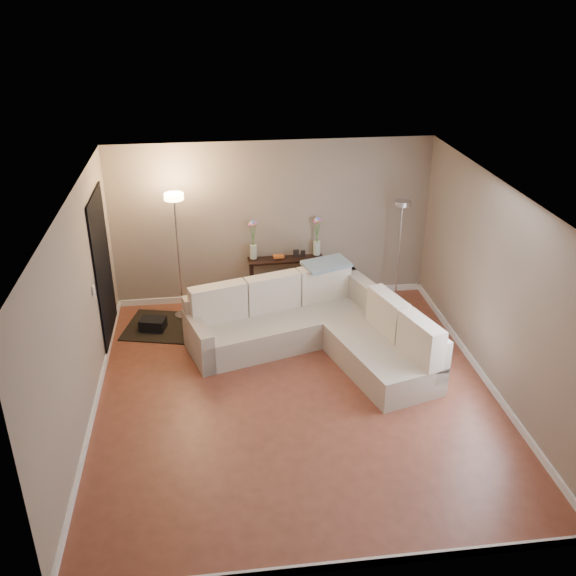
{
  "coord_description": "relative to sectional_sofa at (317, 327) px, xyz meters",
  "views": [
    {
      "loc": [
        -0.96,
        -6.7,
        4.75
      ],
      "look_at": [
        0.0,
        0.8,
        1.1
      ],
      "focal_mm": 40.0,
      "sensor_mm": 36.0,
      "label": 1
    }
  ],
  "objects": [
    {
      "name": "flower_vase_right",
      "position": [
        0.26,
        1.61,
        0.68
      ],
      "size": [
        0.14,
        0.11,
        0.63
      ],
      "color": "silver",
      "rests_on": "console_table"
    },
    {
      "name": "floor_lamp_unlit",
      "position": [
        1.51,
        1.27,
        0.87
      ],
      "size": [
        0.27,
        0.27,
        1.72
      ],
      "color": "silver",
      "rests_on": "floor"
    },
    {
      "name": "floor",
      "position": [
        -0.44,
        -1.05,
        -0.36
      ],
      "size": [
        5.0,
        5.5,
        0.01
      ],
      "primitive_type": "cube",
      "color": "brown",
      "rests_on": "ground"
    },
    {
      "name": "wall_back",
      "position": [
        -0.44,
        1.71,
        0.95
      ],
      "size": [
        5.0,
        0.02,
        2.6
      ],
      "primitive_type": "cube",
      "color": "gray",
      "rests_on": "ground"
    },
    {
      "name": "sectional_sofa",
      "position": [
        0.0,
        0.0,
        0.0
      ],
      "size": [
        3.32,
        2.73,
        0.95
      ],
      "color": "#C2B39D",
      "rests_on": "floor"
    },
    {
      "name": "table_decor",
      "position": [
        -0.25,
        1.56,
        0.45
      ],
      "size": [
        0.51,
        0.12,
        0.12
      ],
      "color": "#D06524",
      "rests_on": "console_table"
    },
    {
      "name": "console_table",
      "position": [
        -0.32,
        1.59,
        0.07
      ],
      "size": [
        1.21,
        0.36,
        0.74
      ],
      "color": "black",
      "rests_on": "floor"
    },
    {
      "name": "doorway",
      "position": [
        -2.92,
        0.65,
        0.75
      ],
      "size": [
        0.02,
        1.2,
        2.2
      ],
      "primitive_type": "cube",
      "color": "black",
      "rests_on": "ground"
    },
    {
      "name": "ceiling",
      "position": [
        -0.44,
        -1.05,
        2.25
      ],
      "size": [
        5.0,
        5.5,
        0.01
      ],
      "primitive_type": "cube",
      "color": "white",
      "rests_on": "ground"
    },
    {
      "name": "throw_blanket",
      "position": [
        0.26,
        0.77,
        0.61
      ],
      "size": [
        0.77,
        0.6,
        0.09
      ],
      "primitive_type": "cube",
      "rotation": [
        0.1,
        0.0,
        0.34
      ],
      "color": "#7D94A2",
      "rests_on": "sectional_sofa"
    },
    {
      "name": "leaning_mirror",
      "position": [
        -0.25,
        1.75,
        0.76
      ],
      "size": [
        0.85,
        0.06,
        0.67
      ],
      "color": "black",
      "rests_on": "console_table"
    },
    {
      "name": "floor_lamp_lit",
      "position": [
        -1.9,
        1.22,
        1.05
      ],
      "size": [
        0.34,
        0.34,
        1.98
      ],
      "color": "silver",
      "rests_on": "floor"
    },
    {
      "name": "switch_plate",
      "position": [
        -2.92,
        -0.2,
        0.85
      ],
      "size": [
        0.02,
        0.08,
        0.12
      ],
      "primitive_type": "cube",
      "color": "white",
      "rests_on": "ground"
    },
    {
      "name": "wall_front",
      "position": [
        -0.44,
        -3.81,
        0.95
      ],
      "size": [
        5.0,
        0.02,
        2.6
      ],
      "primitive_type": "cube",
      "color": "gray",
      "rests_on": "ground"
    },
    {
      "name": "black_bag",
      "position": [
        -2.34,
        0.84,
        -0.29
      ],
      "size": [
        0.42,
        0.34,
        0.24
      ],
      "primitive_type": "cube",
      "rotation": [
        0.0,
        0.0,
        -0.24
      ],
      "color": "black",
      "rests_on": "charcoal_rug"
    },
    {
      "name": "baseboard_left",
      "position": [
        -2.92,
        -1.05,
        -0.3
      ],
      "size": [
        0.03,
        5.5,
        0.1
      ],
      "primitive_type": "cube",
      "color": "white",
      "rests_on": "ground"
    },
    {
      "name": "wall_right",
      "position": [
        2.07,
        -1.05,
        0.95
      ],
      "size": [
        0.02,
        5.5,
        2.6
      ],
      "primitive_type": "cube",
      "color": "gray",
      "rests_on": "ground"
    },
    {
      "name": "baseboard_back",
      "position": [
        -0.44,
        1.68,
        -0.3
      ],
      "size": [
        5.0,
        0.03,
        0.1
      ],
      "primitive_type": "cube",
      "color": "white",
      "rests_on": "ground"
    },
    {
      "name": "baseboard_right",
      "position": [
        2.05,
        -1.05,
        -0.3
      ],
      "size": [
        0.03,
        5.5,
        0.1
      ],
      "primitive_type": "cube",
      "color": "white",
      "rests_on": "ground"
    },
    {
      "name": "flower_vase_left",
      "position": [
        -0.76,
        1.58,
        0.68
      ],
      "size": [
        0.14,
        0.11,
        0.63
      ],
      "color": "silver",
      "rests_on": "console_table"
    },
    {
      "name": "wall_left",
      "position": [
        -2.95,
        -1.05,
        0.95
      ],
      "size": [
        0.02,
        5.5,
        2.6
      ],
      "primitive_type": "cube",
      "color": "gray",
      "rests_on": "ground"
    },
    {
      "name": "charcoal_rug",
      "position": [
        -2.1,
        0.88,
        -0.34
      ],
      "size": [
        1.49,
        1.25,
        0.02
      ],
      "primitive_type": "cube",
      "rotation": [
        0.0,
        0.0,
        -0.24
      ],
      "color": "black",
      "rests_on": "floor"
    },
    {
      "name": "baseboard_front",
      "position": [
        -0.44,
        -3.79,
        -0.3
      ],
      "size": [
        5.0,
        0.03,
        0.1
      ],
      "primitive_type": "cube",
      "color": "white",
      "rests_on": "ground"
    }
  ]
}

